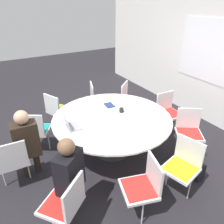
% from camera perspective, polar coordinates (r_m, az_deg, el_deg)
% --- Properties ---
extents(ground_plane, '(16.00, 16.00, 0.00)m').
position_cam_1_polar(ground_plane, '(4.18, 0.00, -10.06)').
color(ground_plane, black).
extents(wall_back, '(8.00, 0.07, 2.70)m').
position_cam_1_polar(wall_back, '(5.17, 25.20, 11.75)').
color(wall_back, silver).
rests_on(wall_back, ground_plane).
extents(conference_table, '(2.05, 2.05, 0.73)m').
position_cam_1_polar(conference_table, '(3.82, 0.00, -2.52)').
color(conference_table, '#333333').
rests_on(conference_table, ground_plane).
extents(chair_0, '(0.44, 0.46, 0.84)m').
position_cam_1_polar(chair_0, '(3.52, -24.59, -11.14)').
color(chair_0, silver).
rests_on(chair_0, ground_plane).
extents(chair_1, '(0.60, 0.61, 0.84)m').
position_cam_1_polar(chair_1, '(2.75, -12.08, -22.04)').
color(chair_1, silver).
rests_on(chair_1, ground_plane).
extents(chair_2, '(0.54, 0.52, 0.84)m').
position_cam_1_polar(chair_2, '(2.90, 8.33, -18.12)').
color(chair_2, silver).
rests_on(chair_2, ground_plane).
extents(chair_3, '(0.53, 0.52, 0.84)m').
position_cam_1_polar(chair_3, '(3.31, 18.16, -12.60)').
color(chair_3, silver).
rests_on(chair_3, ground_plane).
extents(chair_4, '(0.59, 0.60, 0.84)m').
position_cam_1_polar(chair_4, '(4.10, 19.45, -4.20)').
color(chair_4, silver).
rests_on(chair_4, ground_plane).
extents(chair_5, '(0.43, 0.45, 0.84)m').
position_cam_1_polar(chair_5, '(4.66, 14.42, 0.58)').
color(chair_5, silver).
rests_on(chair_5, ground_plane).
extents(chair_6, '(0.60, 0.61, 0.84)m').
position_cam_1_polar(chair_6, '(5.05, 4.61, 3.66)').
color(chair_6, silver).
rests_on(chair_6, ground_plane).
extents(chair_7, '(0.55, 0.54, 0.84)m').
position_cam_1_polar(chair_7, '(5.06, -3.79, 3.76)').
color(chair_7, silver).
rests_on(chair_7, ground_plane).
extents(chair_8, '(0.57, 0.56, 0.84)m').
position_cam_1_polar(chair_8, '(4.68, -14.05, 0.79)').
color(chair_8, silver).
rests_on(chair_8, ground_plane).
extents(chair_9, '(0.59, 0.60, 0.84)m').
position_cam_1_polar(chair_9, '(4.11, -19.41, -4.12)').
color(chair_9, silver).
rests_on(chair_9, ground_plane).
extents(person_0, '(0.27, 0.37, 1.19)m').
position_cam_1_polar(person_0, '(3.48, -21.48, -6.93)').
color(person_0, '#2D2319').
rests_on(person_0, ground_plane).
extents(person_1, '(0.40, 0.42, 1.19)m').
position_cam_1_polar(person_1, '(2.77, -11.30, -15.43)').
color(person_1, black).
rests_on(person_1, ground_plane).
extents(laptop, '(0.30, 0.24, 0.21)m').
position_cam_1_polar(laptop, '(3.51, -10.78, -3.29)').
color(laptop, '#99999E').
rests_on(laptop, conference_table).
extents(spiral_notebook, '(0.22, 0.17, 0.02)m').
position_cam_1_polar(spiral_notebook, '(4.16, -0.70, 1.80)').
color(spiral_notebook, navy).
rests_on(spiral_notebook, conference_table).
extents(coffee_cup, '(0.08, 0.08, 0.08)m').
position_cam_1_polar(coffee_cup, '(3.92, 2.50, 0.48)').
color(coffee_cup, black).
rests_on(coffee_cup, conference_table).
extents(handbag, '(0.36, 0.16, 0.28)m').
position_cam_1_polar(handbag, '(3.85, 20.35, -13.35)').
color(handbag, black).
rests_on(handbag, ground_plane).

